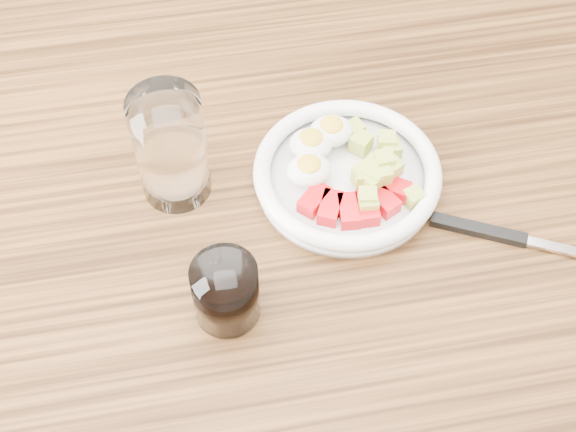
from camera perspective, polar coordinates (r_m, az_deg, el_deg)
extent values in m
cube|color=brown|center=(0.88, 0.76, -2.30)|extent=(1.50, 0.90, 0.04)
cylinder|color=white|center=(0.90, 4.19, 2.56)|extent=(0.20, 0.20, 0.01)
torus|color=white|center=(0.89, 4.25, 3.16)|extent=(0.21, 0.21, 0.02)
cube|color=red|center=(0.87, 1.89, 1.18)|extent=(0.04, 0.04, 0.02)
cube|color=red|center=(0.86, 3.02, 0.57)|extent=(0.04, 0.04, 0.02)
cube|color=red|center=(0.86, 4.35, 0.35)|extent=(0.02, 0.04, 0.02)
cube|color=red|center=(0.86, 5.65, 0.54)|extent=(0.02, 0.04, 0.02)
cube|color=red|center=(0.87, 6.73, 1.12)|extent=(0.04, 0.04, 0.02)
cube|color=red|center=(0.88, 7.42, 1.98)|extent=(0.04, 0.04, 0.02)
ellipsoid|color=white|center=(0.90, 1.65, 5.16)|extent=(0.05, 0.04, 0.03)
ellipsoid|color=yellow|center=(0.89, 1.67, 5.61)|extent=(0.03, 0.03, 0.01)
ellipsoid|color=white|center=(0.91, 3.08, 6.05)|extent=(0.05, 0.04, 0.03)
ellipsoid|color=yellow|center=(0.91, 3.11, 6.51)|extent=(0.03, 0.03, 0.01)
ellipsoid|color=white|center=(0.88, 1.50, 3.27)|extent=(0.05, 0.04, 0.03)
ellipsoid|color=yellow|center=(0.87, 1.51, 3.72)|extent=(0.03, 0.03, 0.01)
cube|color=#C0C64C|center=(0.88, 5.49, 2.88)|extent=(0.03, 0.03, 0.02)
cube|color=#C0C64C|center=(0.87, 6.02, 2.44)|extent=(0.02, 0.02, 0.02)
cube|color=#C0C64C|center=(0.88, 8.91, 1.31)|extent=(0.02, 0.02, 0.02)
cube|color=#C0C64C|center=(0.89, 6.87, 3.78)|extent=(0.03, 0.03, 0.02)
cube|color=#C0C64C|center=(0.86, 5.72, 0.86)|extent=(0.02, 0.02, 0.02)
cube|color=#C0C64C|center=(0.91, 7.02, 5.27)|extent=(0.02, 0.02, 0.02)
cube|color=#C0C64C|center=(0.88, 7.41, 3.42)|extent=(0.03, 0.03, 0.02)
cube|color=#C0C64C|center=(0.87, 6.63, 2.94)|extent=(0.02, 0.02, 0.02)
cube|color=#C0C64C|center=(0.89, 6.13, 3.45)|extent=(0.03, 0.03, 0.02)
cube|color=#C0C64C|center=(0.87, 5.55, 2.75)|extent=(0.03, 0.03, 0.02)
cube|color=#C0C64C|center=(0.91, 7.32, 4.68)|extent=(0.02, 0.02, 0.02)
cube|color=#C0C64C|center=(0.86, 5.68, 1.29)|extent=(0.02, 0.02, 0.02)
cube|color=#C0C64C|center=(0.93, 4.73, 6.13)|extent=(0.02, 0.02, 0.02)
cube|color=#C0C64C|center=(0.88, 6.86, 3.91)|extent=(0.02, 0.02, 0.02)
cube|color=#C0C64C|center=(0.89, 6.93, 3.69)|extent=(0.02, 0.02, 0.02)
cube|color=#C0C64C|center=(0.92, 5.21, 5.20)|extent=(0.03, 0.03, 0.02)
cube|color=#C0C64C|center=(0.87, 6.16, 2.90)|extent=(0.03, 0.03, 0.02)
cube|color=black|center=(0.89, 13.38, -0.95)|extent=(0.10, 0.06, 0.01)
cube|color=silver|center=(0.90, 18.49, -2.15)|extent=(0.06, 0.04, 0.00)
cylinder|color=white|center=(0.86, -8.35, 4.84)|extent=(0.08, 0.08, 0.14)
cylinder|color=white|center=(0.79, -4.45, -5.39)|extent=(0.07, 0.07, 0.08)
cylinder|color=black|center=(0.79, -4.44, -5.46)|extent=(0.06, 0.06, 0.06)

